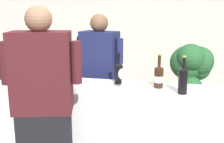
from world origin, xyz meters
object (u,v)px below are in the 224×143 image
Objects in this scene: wine_bottle_1 at (119,72)px; potted_shrub at (191,69)px; wine_bottle_4 at (33,68)px; wine_bottle_5 at (183,79)px; person_guest at (45,123)px; wine_bottle_0 at (1,66)px; person_server at (100,87)px; wine_bottle_2 at (10,69)px; wine_glass at (122,75)px; wine_bottle_3 at (159,76)px.

wine_bottle_1 is 0.25× the size of potted_shrub.
wine_bottle_4 is 1.47m from wine_bottle_5.
person_guest is (-1.04, -0.52, -0.27)m from wine_bottle_5.
wine_bottle_0 is at bearing -177.55° from wine_bottle_4.
potted_shrub is (1.21, 1.98, 0.06)m from person_guest.
wine_bottle_4 is 0.82m from person_guest.
wine_bottle_4 is 0.82m from person_server.
wine_bottle_0 is 1.02× the size of wine_bottle_2.
wine_bottle_1 is 0.63m from wine_bottle_5.
wine_bottle_5 is 1.48m from potted_shrub.
person_server is (0.80, 0.55, -0.30)m from wine_bottle_2.
wine_bottle_5 is 1.16m from person_server.
wine_bottle_3 is at bearing 22.10° from wine_glass.
person_guest is at bearing -38.75° from wine_bottle_0.
wine_bottle_1 is (1.23, 0.09, -0.02)m from wine_bottle_0.
person_server reaches higher than wine_bottle_4.
wine_bottle_0 is 1.11× the size of wine_bottle_3.
wine_bottle_4 is at bearing 173.00° from wine_glass.
potted_shrub is at bearing 34.05° from wine_bottle_0.
wine_bottle_2 is 1.09× the size of wine_bottle_3.
wine_bottle_4 is 1.84× the size of wine_glass.
wine_glass is 0.15× the size of potted_shrub.
wine_bottle_2 is at bearing -178.00° from wine_bottle_3.
wine_bottle_0 is 1.83m from wine_bottle_5.
wine_bottle_0 is 2.42m from potted_shrub.
potted_shrub is (0.17, 1.46, -0.21)m from wine_bottle_5.
wine_bottle_5 is 0.53m from wine_glass.
wine_bottle_2 reaches higher than wine_bottle_5.
wine_bottle_5 is at bearing -35.20° from person_server.
person_guest reaches higher than wine_bottle_3.
wine_glass is (0.93, -0.11, 0.00)m from wine_bottle_4.
potted_shrub is at bearing 73.90° from wine_bottle_3.
wine_bottle_4 is 0.94m from wine_glass.
person_server is 1.36m from potted_shrub.
wine_bottle_5 is 0.20× the size of person_server.
person_server is at bearing -142.92° from potted_shrub.
wine_bottle_0 is 0.36m from wine_bottle_4.
wine_glass is 0.79m from person_guest.
potted_shrub is at bearing 36.11° from wine_bottle_2.
wine_bottle_4 is 0.28× the size of potted_shrub.
person_guest is at bearing -133.55° from wine_glass.
wine_bottle_3 is at bearing 38.76° from person_guest.
wine_bottle_3 is 1.38m from potted_shrub.
person_server is 0.95× the size of person_guest.
wine_bottle_3 is 0.19× the size of person_server.
wine_bottle_3 is at bearing -35.62° from person_server.
wine_bottle_5 is (1.83, -0.11, -0.01)m from wine_bottle_0.
wine_bottle_4 is (-0.86, -0.08, 0.02)m from wine_bottle_1.
wine_bottle_3 is 0.25m from wine_bottle_5.
potted_shrub is at bearing 64.22° from wine_glass.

